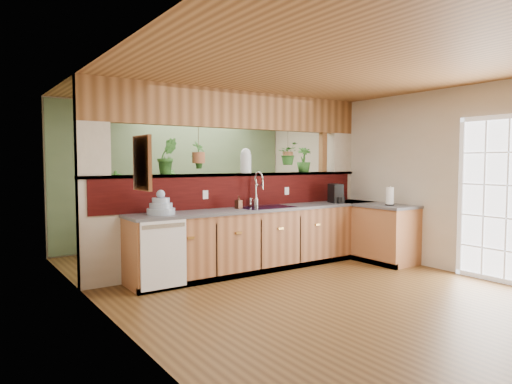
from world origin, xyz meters
TOP-DOWN VIEW (x-y plane):
  - ground at (0.00, 0.00)m, footprint 4.60×7.00m
  - ceiling at (0.00, 0.00)m, footprint 4.60×7.00m
  - wall_back at (0.00, 3.50)m, footprint 4.60×0.02m
  - wall_left at (-2.30, 0.00)m, footprint 0.02×7.00m
  - wall_right at (2.30, 0.00)m, footprint 0.02×7.00m
  - pass_through_partition at (0.03, 1.35)m, footprint 4.60×0.21m
  - pass_through_ledge at (0.00, 1.35)m, footprint 4.60×0.21m
  - header_beam at (0.00, 1.35)m, footprint 4.60×0.15m
  - sage_backwall at (0.00, 3.48)m, footprint 4.55×0.02m
  - countertop at (0.84, 0.87)m, footprint 4.14×1.52m
  - dishwasher at (-1.48, 0.66)m, footprint 0.58×0.03m
  - navy_sink at (0.25, 0.98)m, footprint 0.82×0.50m
  - french_door at (2.27, -1.30)m, footprint 0.06×1.02m
  - framed_print at (-2.27, -0.80)m, footprint 0.04×0.35m
  - faucet at (0.20, 1.13)m, footprint 0.23×0.23m
  - dish_stack at (-1.38, 0.97)m, footprint 0.35×0.35m
  - soap_dispenser at (-0.19, 1.02)m, footprint 0.09×0.10m
  - coffee_maker at (1.59, 0.91)m, footprint 0.16×0.28m
  - paper_towel at (1.95, 0.13)m, footprint 0.14×0.14m
  - glass_jar at (0.14, 1.35)m, footprint 0.17×0.17m
  - ledge_plant_left at (-1.12, 1.35)m, footprint 0.30×0.26m
  - ledge_plant_right at (1.28, 1.35)m, footprint 0.30×0.30m
  - hanging_plant_a at (-0.65, 1.35)m, footprint 0.24×0.20m
  - hanging_plant_b at (0.94, 1.35)m, footprint 0.41×0.38m
  - shelving_console at (-0.66, 3.25)m, footprint 1.46×0.86m
  - shelf_plant_a at (-1.24, 3.25)m, footprint 0.28×0.23m
  - shelf_plant_b at (-0.29, 3.25)m, footprint 0.31×0.31m
  - floor_plant at (1.05, 2.71)m, footprint 0.84×0.78m

SIDE VIEW (x-z plane):
  - ground at x=0.00m, z-range -0.01..0.01m
  - floor_plant at x=1.05m, z-range 0.00..0.76m
  - countertop at x=0.84m, z-range 0.00..0.90m
  - dishwasher at x=-1.48m, z-range 0.05..0.87m
  - shelving_console at x=-0.66m, z-range 0.03..0.97m
  - navy_sink at x=0.25m, z-range 0.73..0.91m
  - soap_dispenser at x=-0.19m, z-range 0.90..1.08m
  - dish_stack at x=-1.38m, z-range 0.84..1.15m
  - paper_towel at x=1.95m, z-range 0.89..1.18m
  - coffee_maker at x=1.59m, z-range 0.89..1.19m
  - french_door at x=2.27m, z-range -0.03..2.13m
  - faucet at x=0.20m, z-range 0.92..1.44m
  - pass_through_partition at x=0.03m, z-range -0.11..2.49m
  - shelf_plant_a at x=-1.24m, z-range 0.97..1.42m
  - shelf_plant_b at x=-0.29m, z-range 0.97..1.45m
  - wall_back at x=0.00m, z-range 0.00..2.60m
  - wall_left at x=-2.30m, z-range 0.00..2.60m
  - wall_right at x=2.30m, z-range 0.00..2.60m
  - sage_backwall at x=0.00m, z-range 0.02..2.58m
  - pass_through_ledge at x=0.00m, z-range 1.35..1.39m
  - framed_print at x=-2.27m, z-range 1.32..1.78m
  - glass_jar at x=0.14m, z-range 1.39..1.76m
  - ledge_plant_right at x=1.28m, z-range 1.39..1.80m
  - ledge_plant_left at x=-1.12m, z-range 1.39..1.88m
  - hanging_plant_a at x=-0.65m, z-range 1.52..2.03m
  - hanging_plant_b at x=0.94m, z-range 1.61..2.08m
  - header_beam at x=0.00m, z-range 2.05..2.60m
  - ceiling at x=0.00m, z-range 2.60..2.60m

